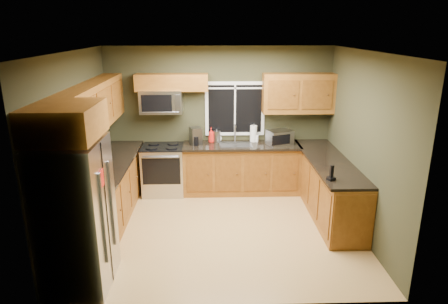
{
  "coord_description": "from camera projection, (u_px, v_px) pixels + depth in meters",
  "views": [
    {
      "loc": [
        -0.13,
        -5.6,
        3.01
      ],
      "look_at": [
        0.05,
        0.35,
        1.15
      ],
      "focal_mm": 32.0,
      "sensor_mm": 36.0,
      "label": 1
    }
  ],
  "objects": [
    {
      "name": "base_cabinets_left",
      "position": [
        111.0,
        192.0,
        6.51
      ],
      "size": [
        0.6,
        2.65,
        0.9
      ],
      "primitive_type": "cube",
      "color": "brown",
      "rests_on": "ground"
    },
    {
      "name": "upper_cabinets_back_right",
      "position": [
        298.0,
        93.0,
        7.29
      ],
      "size": [
        1.3,
        0.33,
        0.72
      ],
      "primitive_type": "cube",
      "color": "brown",
      "rests_on": "back_wall"
    },
    {
      "name": "window",
      "position": [
        235.0,
        109.0,
        7.49
      ],
      "size": [
        1.12,
        0.03,
        1.02
      ],
      "color": "white",
      "rests_on": "back_wall"
    },
    {
      "name": "microwave",
      "position": [
        161.0,
        101.0,
        7.23
      ],
      "size": [
        0.76,
        0.41,
        0.42
      ],
      "color": "#B7B7BC",
      "rests_on": "back_wall"
    },
    {
      "name": "upper_cabinets_back_left",
      "position": [
        172.0,
        82.0,
        7.16
      ],
      "size": [
        1.3,
        0.33,
        0.3
      ],
      "primitive_type": "cube",
      "color": "brown",
      "rests_on": "back_wall"
    },
    {
      "name": "front_wall",
      "position": [
        226.0,
        196.0,
        4.12
      ],
      "size": [
        4.2,
        0.0,
        4.2
      ],
      "primitive_type": "plane",
      "rotation": [
        -1.57,
        0.0,
        0.0
      ],
      "color": "#33331F",
      "rests_on": "ground"
    },
    {
      "name": "kettle",
      "position": [
        217.0,
        136.0,
        7.5
      ],
      "size": [
        0.18,
        0.18,
        0.27
      ],
      "color": "#B7B7BC",
      "rests_on": "countertop_back"
    },
    {
      "name": "back_wall",
      "position": [
        219.0,
        119.0,
        7.56
      ],
      "size": [
        4.2,
        0.0,
        4.2
      ],
      "primitive_type": "plane",
      "rotation": [
        1.57,
        0.0,
        0.0
      ],
      "color": "#33331F",
      "rests_on": "ground"
    },
    {
      "name": "coffee_maker",
      "position": [
        196.0,
        136.0,
        7.36
      ],
      "size": [
        0.26,
        0.3,
        0.32
      ],
      "color": "slate",
      "rests_on": "countertop_back"
    },
    {
      "name": "countertop_left",
      "position": [
        110.0,
        164.0,
        6.37
      ],
      "size": [
        0.65,
        2.65,
        0.04
      ],
      "primitive_type": "cube",
      "color": "black",
      "rests_on": "base_cabinets_left"
    },
    {
      "name": "soap_bottle_c",
      "position": [
        218.0,
        137.0,
        7.56
      ],
      "size": [
        0.17,
        0.17,
        0.17
      ],
      "primitive_type": "imported",
      "rotation": [
        0.0,
        0.0,
        -0.34
      ],
      "color": "white",
      "rests_on": "countertop_back"
    },
    {
      "name": "left_wall",
      "position": [
        77.0,
        147.0,
        5.78
      ],
      "size": [
        0.0,
        3.6,
        3.6
      ],
      "primitive_type": "plane",
      "rotation": [
        1.57,
        0.0,
        1.57
      ],
      "color": "#33331F",
      "rests_on": "ground"
    },
    {
      "name": "soap_bottle_a",
      "position": [
        211.0,
        135.0,
        7.47
      ],
      "size": [
        0.11,
        0.11,
        0.28
      ],
      "primitive_type": "imported",
      "rotation": [
        0.0,
        0.0,
        -0.06
      ],
      "color": "red",
      "rests_on": "countertop_back"
    },
    {
      "name": "paper_towel_roll",
      "position": [
        254.0,
        134.0,
        7.54
      ],
      "size": [
        0.16,
        0.16,
        0.34
      ],
      "color": "white",
      "rests_on": "countertop_back"
    },
    {
      "name": "sink",
      "position": [
        236.0,
        144.0,
        7.39
      ],
      "size": [
        0.6,
        0.42,
        0.36
      ],
      "color": "slate",
      "rests_on": "countertop_back"
    },
    {
      "name": "toaster_oven",
      "position": [
        280.0,
        137.0,
        7.35
      ],
      "size": [
        0.52,
        0.47,
        0.27
      ],
      "color": "#B7B7BC",
      "rests_on": "countertop_back"
    },
    {
      "name": "upper_cabinet_over_fridge",
      "position": [
        65.0,
        122.0,
        4.34
      ],
      "size": [
        0.72,
        0.9,
        0.38
      ],
      "primitive_type": "cube",
      "color": "brown",
      "rests_on": "left_wall"
    },
    {
      "name": "countertop_back",
      "position": [
        242.0,
        146.0,
        7.39
      ],
      "size": [
        2.17,
        0.65,
        0.04
      ],
      "primitive_type": "cube",
      "color": "black",
      "rests_on": "base_cabinets_back"
    },
    {
      "name": "ceiling",
      "position": [
        221.0,
        51.0,
        5.44
      ],
      "size": [
        4.2,
        4.2,
        0.0
      ],
      "primitive_type": "plane",
      "rotation": [
        3.14,
        0.0,
        0.0
      ],
      "color": "white",
      "rests_on": "back_wall"
    },
    {
      "name": "floor",
      "position": [
        222.0,
        229.0,
        6.24
      ],
      "size": [
        4.2,
        4.2,
        0.0
      ],
      "primitive_type": "plane",
      "color": "tan",
      "rests_on": "ground"
    },
    {
      "name": "range",
      "position": [
        164.0,
        169.0,
        7.47
      ],
      "size": [
        0.76,
        0.69,
        0.94
      ],
      "color": "#B7B7BC",
      "rests_on": "ground"
    },
    {
      "name": "soap_bottle_b",
      "position": [
        256.0,
        137.0,
        7.54
      ],
      "size": [
        0.1,
        0.1,
        0.18
      ],
      "primitive_type": "imported",
      "rotation": [
        0.0,
        0.0,
        -0.32
      ],
      "color": "white",
      "rests_on": "countertop_back"
    },
    {
      "name": "refrigerator",
      "position": [
        76.0,
        216.0,
        4.68
      ],
      "size": [
        0.74,
        0.9,
        1.8
      ],
      "color": "#B7B7BC",
      "rests_on": "ground"
    },
    {
      "name": "base_cabinets_back",
      "position": [
        241.0,
        169.0,
        7.55
      ],
      "size": [
        2.17,
        0.6,
        0.9
      ],
      "primitive_type": "cube",
      "color": "brown",
      "rests_on": "ground"
    },
    {
      "name": "base_cabinets_peninsula",
      "position": [
        328.0,
        187.0,
        6.68
      ],
      "size": [
        0.6,
        2.52,
        0.9
      ],
      "color": "brown",
      "rests_on": "ground"
    },
    {
      "name": "countertop_peninsula",
      "position": [
        329.0,
        161.0,
        6.54
      ],
      "size": [
        0.65,
        2.5,
        0.04
      ],
      "primitive_type": "cube",
      "color": "black",
      "rests_on": "base_cabinets_peninsula"
    },
    {
      "name": "right_wall",
      "position": [
        363.0,
        145.0,
        5.9
      ],
      "size": [
        0.0,
        3.6,
        3.6
      ],
      "primitive_type": "plane",
      "rotation": [
        1.57,
        0.0,
        -1.57
      ],
      "color": "#33331F",
      "rests_on": "ground"
    },
    {
      "name": "cordless_phone",
      "position": [
        331.0,
        176.0,
        5.65
      ],
      "size": [
        0.13,
        0.13,
        0.22
      ],
      "color": "black",
      "rests_on": "countertop_peninsula"
    },
    {
      "name": "upper_cabinets_left",
      "position": [
        94.0,
        106.0,
        6.08
      ],
      "size": [
        0.33,
        2.65,
        0.72
      ],
      "primitive_type": "cube",
      "color": "brown",
      "rests_on": "left_wall"
    }
  ]
}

